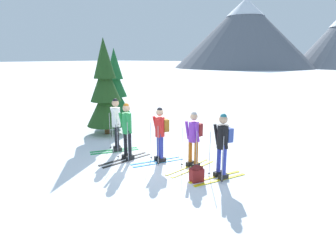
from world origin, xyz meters
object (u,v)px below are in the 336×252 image
at_px(skier_in_green, 127,129).
at_px(pine_tree_mid, 115,89).
at_px(skier_in_white, 116,122).
at_px(backpack_on_snow_front, 197,174).
at_px(skier_in_purple, 194,137).
at_px(skier_in_black, 223,142).
at_px(skier_in_red, 160,132).
at_px(pine_tree_near, 106,91).

bearing_deg(skier_in_green, pine_tree_mid, 136.87).
height_order(skier_in_white, backpack_on_snow_front, skier_in_white).
height_order(skier_in_white, skier_in_purple, skier_in_white).
distance_m(skier_in_green, backpack_on_snow_front, 2.67).
relative_size(skier_in_purple, pine_tree_mid, 0.51).
bearing_deg(skier_in_black, skier_in_purple, 164.75).
bearing_deg(backpack_on_snow_front, skier_in_purple, 123.53).
xyz_separation_m(skier_in_purple, pine_tree_mid, (-6.00, 3.20, 0.70)).
height_order(skier_in_red, skier_in_purple, skier_in_red).
bearing_deg(skier_in_purple, pine_tree_near, 164.43).
height_order(skier_in_red, backpack_on_snow_front, skier_in_red).
relative_size(skier_in_white, skier_in_purple, 1.00).
height_order(skier_in_purple, pine_tree_near, pine_tree_near).
relative_size(skier_in_green, skier_in_purple, 0.99).
xyz_separation_m(pine_tree_near, backpack_on_snow_front, (5.27, -2.12, -1.57)).
xyz_separation_m(skier_in_purple, skier_in_black, (0.97, -0.27, 0.07)).
bearing_deg(skier_in_white, skier_in_black, -2.20).
distance_m(skier_in_green, skier_in_red, 1.04).
bearing_deg(skier_in_green, skier_in_black, 5.38).
bearing_deg(pine_tree_mid, skier_in_red, -33.97).
xyz_separation_m(skier_in_green, pine_tree_mid, (-4.00, 3.74, 0.64)).
xyz_separation_m(skier_in_green, skier_in_black, (2.98, 0.28, 0.00)).
distance_m(skier_in_purple, backpack_on_snow_front, 1.20).
relative_size(pine_tree_mid, backpack_on_snow_front, 8.79).
bearing_deg(pine_tree_near, skier_in_green, -34.35).
height_order(skier_in_green, backpack_on_snow_front, skier_in_green).
bearing_deg(skier_in_white, skier_in_green, -26.69).
relative_size(skier_in_red, backpack_on_snow_front, 4.17).
distance_m(skier_in_white, skier_in_red, 1.81).
distance_m(pine_tree_near, pine_tree_mid, 2.27).
bearing_deg(pine_tree_mid, pine_tree_near, -56.02).
xyz_separation_m(skier_in_red, skier_in_black, (2.03, -0.13, 0.04)).
height_order(skier_in_black, backpack_on_snow_front, skier_in_black).
bearing_deg(skier_in_red, pine_tree_near, 158.40).
height_order(pine_tree_near, pine_tree_mid, pine_tree_near).
relative_size(skier_in_red, skier_in_purple, 0.94).
xyz_separation_m(skier_in_red, pine_tree_near, (-3.69, 1.46, 0.83)).
height_order(skier_in_green, skier_in_purple, skier_in_green).
relative_size(skier_in_purple, pine_tree_near, 0.46).
xyz_separation_m(skier_in_white, skier_in_green, (0.85, -0.43, -0.02)).
xyz_separation_m(skier_in_white, skier_in_purple, (2.86, 0.12, -0.09)).
xyz_separation_m(skier_in_white, skier_in_red, (1.81, -0.02, -0.06)).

